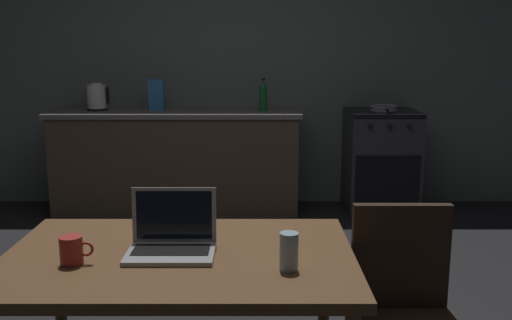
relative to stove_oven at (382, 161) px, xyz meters
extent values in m
cube|color=slate|center=(-0.99, 0.35, 0.89)|extent=(6.40, 0.10, 2.68)
cube|color=#4C3D2D|center=(-1.80, 0.00, -0.02)|extent=(2.10, 0.60, 0.86)
cube|color=#66605B|center=(-1.80, 0.00, 0.43)|extent=(2.16, 0.64, 0.04)
cube|color=#2D2D30|center=(0.00, 0.00, -0.02)|extent=(0.60, 0.60, 0.86)
cube|color=black|center=(0.00, 0.00, 0.43)|extent=(0.60, 0.60, 0.04)
cube|color=black|center=(0.00, -0.30, -0.09)|extent=(0.54, 0.01, 0.40)
cylinder|color=black|center=(-0.16, -0.31, 0.35)|extent=(0.04, 0.02, 0.04)
cylinder|color=black|center=(0.00, -0.31, 0.35)|extent=(0.04, 0.02, 0.04)
cylinder|color=black|center=(0.16, -0.31, 0.35)|extent=(0.04, 0.02, 0.04)
cube|color=brown|center=(-1.39, -2.97, 0.24)|extent=(1.30, 0.85, 0.04)
cylinder|color=brown|center=(-1.98, -2.60, -0.11)|extent=(0.05, 0.05, 0.67)
cylinder|color=brown|center=(-0.80, -2.60, -0.11)|extent=(0.05, 0.05, 0.67)
cube|color=#2D2116|center=(-0.54, -2.86, 0.21)|extent=(0.38, 0.04, 0.42)
cube|color=#99999E|center=(-1.41, -3.00, 0.27)|extent=(0.32, 0.22, 0.02)
cube|color=black|center=(-1.41, -2.98, 0.28)|extent=(0.28, 0.12, 0.00)
cube|color=#99999E|center=(-1.41, -2.88, 0.39)|extent=(0.32, 0.02, 0.21)
cube|color=black|center=(-1.41, -2.89, 0.38)|extent=(0.29, 0.02, 0.18)
cylinder|color=black|center=(-2.48, 0.00, 0.46)|extent=(0.17, 0.17, 0.02)
cylinder|color=silver|center=(-2.48, 0.00, 0.57)|extent=(0.16, 0.16, 0.20)
cylinder|color=silver|center=(-2.48, 0.00, 0.68)|extent=(0.10, 0.10, 0.02)
cube|color=black|center=(-2.39, 0.00, 0.58)|extent=(0.02, 0.02, 0.14)
cylinder|color=#19592D|center=(-1.04, -0.05, 0.55)|extent=(0.07, 0.07, 0.20)
cone|color=#19592D|center=(-1.04, -0.05, 0.68)|extent=(0.07, 0.07, 0.06)
cylinder|color=black|center=(-1.04, -0.05, 0.72)|extent=(0.03, 0.03, 0.02)
cylinder|color=gray|center=(0.01, -0.02, 0.46)|extent=(0.23, 0.23, 0.01)
torus|color=gray|center=(0.01, -0.02, 0.49)|extent=(0.24, 0.24, 0.02)
cylinder|color=black|center=(0.01, -0.22, 0.47)|extent=(0.02, 0.18, 0.02)
cylinder|color=#9E2D28|center=(-1.75, -3.07, 0.31)|extent=(0.08, 0.08, 0.10)
torus|color=#9E2D28|center=(-1.70, -3.07, 0.32)|extent=(0.05, 0.01, 0.05)
cylinder|color=#99B7C6|center=(-0.99, -3.13, 0.33)|extent=(0.06, 0.06, 0.13)
cube|color=#3372B2|center=(-1.97, 0.02, 0.59)|extent=(0.13, 0.05, 0.27)
camera|label=1|loc=(-1.10, -4.99, 1.03)|focal=40.40mm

